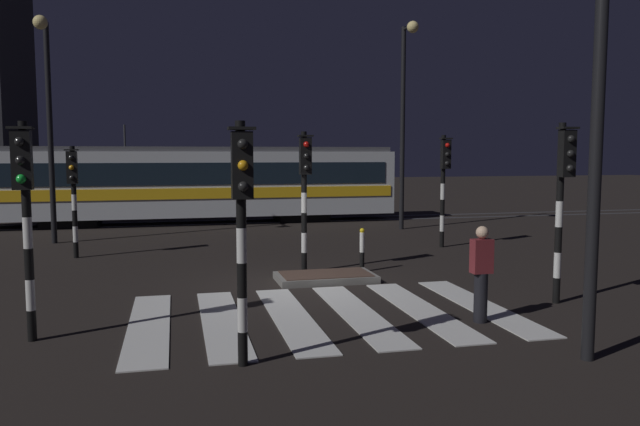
{
  "coord_description": "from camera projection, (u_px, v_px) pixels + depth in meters",
  "views": [
    {
      "loc": [
        -2.75,
        -13.31,
        2.97
      ],
      "look_at": [
        1.15,
        2.52,
        1.4
      ],
      "focal_mm": 34.75,
      "sensor_mm": 36.0,
      "label": 1
    }
  ],
  "objects": [
    {
      "name": "rail_far",
      "position": [
        232.0,
        220.0,
        27.55
      ],
      "size": [
        80.0,
        0.12,
        0.03
      ],
      "primitive_type": "cube",
      "color": "#59595E",
      "rests_on": "ground"
    },
    {
      "name": "traffic_light_corner_near_left",
      "position": [
        25.0,
        198.0,
        9.54
      ],
      "size": [
        0.36,
        0.42,
        3.47
      ],
      "color": "black",
      "rests_on": "ground"
    },
    {
      "name": "tram",
      "position": [
        190.0,
        182.0,
        26.25
      ],
      "size": [
        17.62,
        2.58,
        4.15
      ],
      "color": "silver",
      "rests_on": "ground"
    },
    {
      "name": "traffic_light_median_centre",
      "position": [
        305.0,
        180.0,
        15.21
      ],
      "size": [
        0.36,
        0.42,
        3.51
      ],
      "color": "black",
      "rests_on": "ground"
    },
    {
      "name": "street_lamp_trackside_right",
      "position": [
        405.0,
        103.0,
        23.7
      ],
      "size": [
        0.44,
        1.21,
        7.84
      ],
      "color": "black",
      "rests_on": "ground"
    },
    {
      "name": "traffic_light_corner_near_right",
      "position": [
        563.0,
        185.0,
        12.03
      ],
      "size": [
        0.36,
        0.42,
        3.57
      ],
      "color": "black",
      "rests_on": "ground"
    },
    {
      "name": "traffic_light_corner_far_right",
      "position": [
        444.0,
        174.0,
        19.39
      ],
      "size": [
        0.36,
        0.42,
        3.55
      ],
      "color": "black",
      "rests_on": "ground"
    },
    {
      "name": "pedestrian_waiting_at_kerb",
      "position": [
        481.0,
        273.0,
        10.86
      ],
      "size": [
        0.36,
        0.24,
        1.71
      ],
      "color": "black",
      "rests_on": "ground"
    },
    {
      "name": "traffic_island",
      "position": [
        326.0,
        277.0,
        14.47
      ],
      "size": [
        2.29,
        1.25,
        0.18
      ],
      "color": "slate",
      "rests_on": "ground"
    },
    {
      "name": "street_lamp_near_kerb",
      "position": [
        614.0,
        7.0,
        8.25
      ],
      "size": [
        0.44,
        1.21,
        7.86
      ],
      "color": "black",
      "rests_on": "ground"
    },
    {
      "name": "traffic_light_corner_far_left",
      "position": [
        73.0,
        185.0,
        17.38
      ],
      "size": [
        0.36,
        0.42,
        3.18
      ],
      "color": "black",
      "rests_on": "ground"
    },
    {
      "name": "bollard_island_edge",
      "position": [
        362.0,
        250.0,
        15.53
      ],
      "size": [
        0.12,
        0.12,
        1.11
      ],
      "color": "black",
      "rests_on": "ground"
    },
    {
      "name": "crosswalk_zebra",
      "position": [
        325.0,
        315.0,
        11.37
      ],
      "size": [
        6.99,
        4.63,
        0.02
      ],
      "color": "silver",
      "rests_on": "ground"
    },
    {
      "name": "rail_near",
      "position": [
        236.0,
        224.0,
        26.16
      ],
      "size": [
        80.0,
        0.12,
        0.03
      ],
      "primitive_type": "cube",
      "color": "#59595E",
      "rests_on": "ground"
    },
    {
      "name": "traffic_light_kerb_mid_left",
      "position": [
        242.0,
        207.0,
        8.4
      ],
      "size": [
        0.36,
        0.42,
        3.41
      ],
      "color": "black",
      "rests_on": "ground"
    },
    {
      "name": "ground_plane",
      "position": [
        297.0,
        287.0,
        13.8
      ],
      "size": [
        120.0,
        120.0,
        0.0
      ],
      "primitive_type": "plane",
      "color": "black"
    },
    {
      "name": "street_lamp_trackside_left",
      "position": [
        48.0,
        104.0,
        19.89
      ],
      "size": [
        0.44,
        1.21,
        7.21
      ],
      "color": "black",
      "rests_on": "ground"
    }
  ]
}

